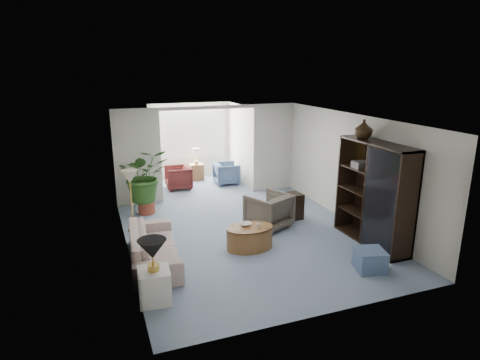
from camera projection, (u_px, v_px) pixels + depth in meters
name	position (u px, v px, depth m)	size (l,w,h in m)	color
floor	(250.00, 237.00, 8.69)	(6.00, 6.00, 0.00)	#808EA9
sunroom_floor	(200.00, 186.00, 12.39)	(2.60, 2.60, 0.00)	#808EA9
back_pier_left	(138.00, 158.00, 10.43)	(1.20, 0.12, 2.50)	beige
back_pier_right	(273.00, 148.00, 11.70)	(1.20, 0.12, 2.50)	beige
back_header	(208.00, 108.00, 10.74)	(2.60, 0.12, 0.10)	beige
window_pane	(190.00, 135.00, 12.99)	(2.20, 0.02, 1.50)	white
window_blinds	(190.00, 135.00, 12.96)	(2.20, 0.02, 1.50)	white
framed_picture	(356.00, 151.00, 8.97)	(0.04, 0.50, 0.40)	#B2A88E
sofa	(154.00, 246.00, 7.52)	(2.13, 0.83, 0.62)	beige
end_table	(155.00, 286.00, 6.25)	(0.48, 0.48, 0.53)	silver
table_lamp	(152.00, 249.00, 6.08)	(0.44, 0.44, 0.30)	black
floor_lamp	(130.00, 177.00, 8.64)	(0.36, 0.36, 0.28)	beige
coffee_table	(250.00, 238.00, 8.10)	(0.95, 0.95, 0.45)	brown
coffee_bowl	(246.00, 224.00, 8.11)	(0.22, 0.22, 0.05)	silver
coffee_cup	(259.00, 226.00, 7.99)	(0.10, 0.10, 0.09)	silver
wingback_chair	(269.00, 211.00, 9.12)	(0.84, 0.86, 0.78)	#635C4E
side_table_dark	(290.00, 206.00, 9.65)	(0.51, 0.41, 0.62)	black
entertainment_cabinet	(374.00, 194.00, 8.16)	(0.50, 1.88, 2.09)	black
cabinet_urn	(364.00, 129.00, 8.27)	(0.36, 0.36, 0.38)	black
ottoman	(370.00, 260.00, 7.23)	(0.48, 0.48, 0.39)	slate
plant_pot	(147.00, 207.00, 10.04)	(0.40, 0.40, 0.32)	#983F2C
house_plant	(144.00, 175.00, 9.82)	(1.18, 1.02, 1.31)	#2A551D
sunroom_chair_blue	(227.00, 173.00, 12.52)	(0.70, 0.72, 0.66)	slate
sunroom_chair_maroon	(178.00, 178.00, 12.01)	(0.72, 0.74, 0.68)	maroon
sunroom_table	(197.00, 172.00, 12.96)	(0.42, 0.33, 0.51)	brown
shelf_clutter	(378.00, 187.00, 7.94)	(0.30, 1.16, 1.06)	#332D27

